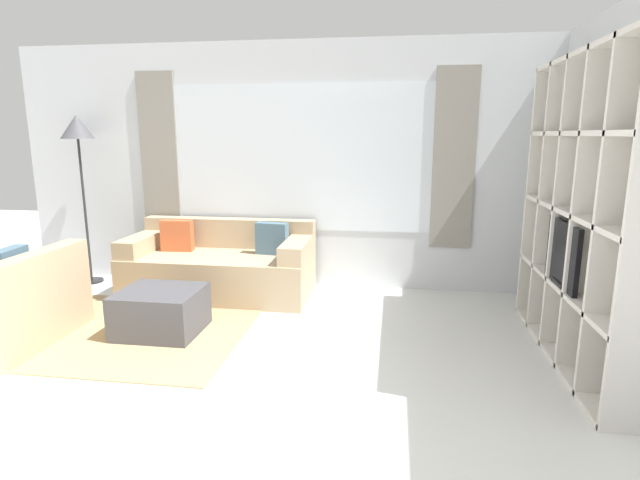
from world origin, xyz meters
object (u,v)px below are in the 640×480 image
shelving_unit (596,214)px  floor_lamp (78,137)px  couch_main (221,267)px  ottoman (161,312)px

shelving_unit → floor_lamp: size_ratio=1.19×
floor_lamp → couch_main: bearing=-6.7°
shelving_unit → couch_main: bearing=161.0°
shelving_unit → ottoman: (-3.46, -0.01, -0.94)m
shelving_unit → ottoman: bearing=-179.9°
couch_main → ottoman: 1.16m
couch_main → floor_lamp: 2.18m
couch_main → floor_lamp: floor_lamp is taller
shelving_unit → ottoman: shelving_unit is taller
couch_main → ottoman: (-0.14, -1.15, -0.11)m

